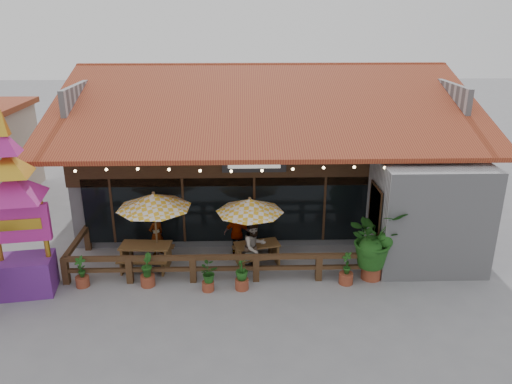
{
  "coord_description": "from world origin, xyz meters",
  "views": [
    {
      "loc": [
        -0.9,
        -14.55,
        8.12
      ],
      "look_at": [
        -0.45,
        1.5,
        2.3
      ],
      "focal_mm": 35.0,
      "sensor_mm": 36.0,
      "label": 1
    }
  ],
  "objects_px": {
    "umbrella_left": "(154,201)",
    "umbrella_right": "(250,206)",
    "thai_sign_tower": "(13,191)",
    "picnic_table_left": "(146,252)",
    "picnic_table_right": "(257,250)",
    "tropical_plant": "(374,240)"
  },
  "relations": [
    {
      "from": "umbrella_left",
      "to": "umbrella_right",
      "type": "distance_m",
      "value": 3.14
    },
    {
      "from": "umbrella_left",
      "to": "thai_sign_tower",
      "type": "distance_m",
      "value": 4.14
    },
    {
      "from": "umbrella_right",
      "to": "picnic_table_left",
      "type": "xyz_separation_m",
      "value": [
        -3.49,
        -0.12,
        -1.57
      ]
    },
    {
      "from": "umbrella_right",
      "to": "picnic_table_right",
      "type": "height_order",
      "value": "umbrella_right"
    },
    {
      "from": "picnic_table_right",
      "to": "tropical_plant",
      "type": "relative_size",
      "value": 0.73
    },
    {
      "from": "picnic_table_right",
      "to": "thai_sign_tower",
      "type": "xyz_separation_m",
      "value": [
        -7.03,
        -1.68,
        2.79
      ]
    },
    {
      "from": "umbrella_left",
      "to": "picnic_table_right",
      "type": "relative_size",
      "value": 1.8
    },
    {
      "from": "umbrella_right",
      "to": "thai_sign_tower",
      "type": "height_order",
      "value": "thai_sign_tower"
    },
    {
      "from": "umbrella_right",
      "to": "picnic_table_left",
      "type": "bearing_deg",
      "value": -178.08
    },
    {
      "from": "tropical_plant",
      "to": "umbrella_right",
      "type": "bearing_deg",
      "value": 163.73
    },
    {
      "from": "picnic_table_left",
      "to": "thai_sign_tower",
      "type": "xyz_separation_m",
      "value": [
        -3.3,
        -1.53,
        2.74
      ]
    },
    {
      "from": "picnic_table_left",
      "to": "thai_sign_tower",
      "type": "height_order",
      "value": "thai_sign_tower"
    },
    {
      "from": "umbrella_left",
      "to": "tropical_plant",
      "type": "xyz_separation_m",
      "value": [
        7.02,
        -1.16,
        -0.93
      ]
    },
    {
      "from": "umbrella_right",
      "to": "tropical_plant",
      "type": "bearing_deg",
      "value": -16.27
    },
    {
      "from": "umbrella_right",
      "to": "picnic_table_right",
      "type": "bearing_deg",
      "value": 8.02
    },
    {
      "from": "umbrella_right",
      "to": "thai_sign_tower",
      "type": "xyz_separation_m",
      "value": [
        -6.79,
        -1.65,
        1.17
      ]
    },
    {
      "from": "picnic_table_left",
      "to": "picnic_table_right",
      "type": "height_order",
      "value": "picnic_table_left"
    },
    {
      "from": "picnic_table_left",
      "to": "thai_sign_tower",
      "type": "bearing_deg",
      "value": -155.07
    },
    {
      "from": "umbrella_left",
      "to": "thai_sign_tower",
      "type": "bearing_deg",
      "value": -155.44
    },
    {
      "from": "umbrella_left",
      "to": "picnic_table_right",
      "type": "distance_m",
      "value": 3.83
    },
    {
      "from": "picnic_table_left",
      "to": "picnic_table_right",
      "type": "relative_size",
      "value": 1.01
    },
    {
      "from": "umbrella_left",
      "to": "tropical_plant",
      "type": "distance_m",
      "value": 7.17
    }
  ]
}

